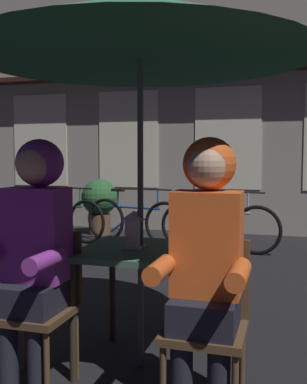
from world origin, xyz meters
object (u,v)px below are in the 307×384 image
(lantern, at_px, (134,228))
(bicycle_third, at_px, (219,227))
(patio_umbrella, at_px, (140,28))
(chair_right, at_px, (207,316))
(person_left_hooded, at_px, (34,239))
(person_right_hooded, at_px, (206,249))
(bicycle_nearest, at_px, (60,218))
(bicycle_second, at_px, (134,221))
(potted_plant, at_px, (99,202))
(cafe_table, at_px, (141,264))
(chair_left, at_px, (41,299))

(lantern, bearing_deg, bicycle_third, 89.93)
(patio_umbrella, distance_m, lantern, 1.20)
(chair_right, xyz_separation_m, person_left_hooded, (-0.96, -0.06, 0.36))
(person_right_hooded, distance_m, bicycle_nearest, 5.12)
(bicycle_second, xyz_separation_m, bicycle_third, (1.29, -0.21, 0.00))
(bicycle_nearest, bearing_deg, person_right_hooded, -54.00)
(bicycle_nearest, height_order, bicycle_second, same)
(chair_right, relative_size, potted_plant, 0.95)
(chair_right, height_order, bicycle_nearest, chair_right)
(person_right_hooded, height_order, bicycle_second, person_right_hooded)
(cafe_table, relative_size, potted_plant, 0.80)
(chair_right, relative_size, bicycle_third, 0.52)
(bicycle_second, bearing_deg, bicycle_nearest, -177.27)
(lantern, distance_m, bicycle_second, 4.00)
(chair_right, bearing_deg, person_left_hooded, -176.61)
(person_left_hooded, relative_size, person_right_hooded, 1.00)
(bicycle_nearest, xyz_separation_m, potted_plant, (0.35, 0.71, 0.20))
(lantern, height_order, bicycle_nearest, lantern)
(lantern, height_order, chair_left, lantern)
(chair_left, bearing_deg, patio_umbrella, 37.55)
(patio_umbrella, bearing_deg, chair_left, -142.45)
(bicycle_nearest, bearing_deg, cafe_table, -55.77)
(chair_left, relative_size, bicycle_nearest, 0.53)
(cafe_table, distance_m, person_right_hooded, 0.67)
(chair_left, xyz_separation_m, bicycle_nearest, (-2.03, 4.06, -0.14))
(cafe_table, xyz_separation_m, bicycle_second, (-1.32, 3.75, -0.29))
(patio_umbrella, relative_size, bicycle_third, 1.38)
(bicycle_nearest, bearing_deg, bicycle_second, 2.73)
(cafe_table, bearing_deg, bicycle_third, 90.60)
(bicycle_second, bearing_deg, person_left_hooded, -78.57)
(chair_left, distance_m, person_left_hooded, 0.36)
(chair_right, bearing_deg, patio_umbrella, 142.45)
(bicycle_nearest, relative_size, bicycle_second, 0.99)
(patio_umbrella, bearing_deg, chair_right, -37.55)
(person_right_hooded, distance_m, potted_plant, 5.52)
(person_left_hooded, relative_size, bicycle_second, 0.85)
(person_right_hooded, relative_size, bicycle_third, 0.83)
(chair_left, height_order, bicycle_third, chair_left)
(chair_left, xyz_separation_m, potted_plant, (-1.68, 4.78, 0.05))
(potted_plant, bearing_deg, person_left_hooded, -70.81)
(chair_left, xyz_separation_m, person_right_hooded, (0.96, -0.06, 0.36))
(lantern, height_order, person_left_hooded, person_left_hooded)
(chair_left, height_order, person_right_hooded, person_right_hooded)
(cafe_table, relative_size, bicycle_third, 0.44)
(chair_right, distance_m, person_right_hooded, 0.36)
(patio_umbrella, height_order, chair_right, patio_umbrella)
(patio_umbrella, xyz_separation_m, person_left_hooded, (-0.48, -0.43, -1.21))
(chair_left, height_order, bicycle_nearest, chair_left)
(person_left_hooded, relative_size, bicycle_nearest, 0.85)
(chair_right, bearing_deg, potted_plant, 118.95)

